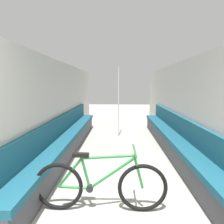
% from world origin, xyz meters
% --- Properties ---
extents(wall_left, '(0.10, 9.84, 2.14)m').
position_xyz_m(wall_left, '(-1.46, 3.32, 1.07)').
color(wall_left, beige).
rests_on(wall_left, ground).
extents(wall_right, '(0.10, 9.84, 2.14)m').
position_xyz_m(wall_right, '(1.46, 3.32, 1.07)').
color(wall_right, beige).
rests_on(wall_right, ground).
extents(bench_seat_row_left, '(0.40, 5.75, 0.87)m').
position_xyz_m(bench_seat_row_left, '(-1.24, 3.46, 0.30)').
color(bench_seat_row_left, '#3D3D42').
rests_on(bench_seat_row_left, ground).
extents(bench_seat_row_right, '(0.40, 5.75, 0.87)m').
position_xyz_m(bench_seat_row_right, '(1.24, 3.46, 0.30)').
color(bench_seat_row_right, '#3D3D42').
rests_on(bench_seat_row_right, ground).
extents(bicycle, '(1.68, 0.46, 0.81)m').
position_xyz_m(bicycle, '(-0.27, 1.30, 0.34)').
color(bicycle, black).
rests_on(bicycle, ground).
extents(grab_pole_near, '(0.08, 0.08, 2.12)m').
position_xyz_m(grab_pole_near, '(-0.04, 5.06, 1.03)').
color(grab_pole_near, gray).
rests_on(grab_pole_near, ground).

